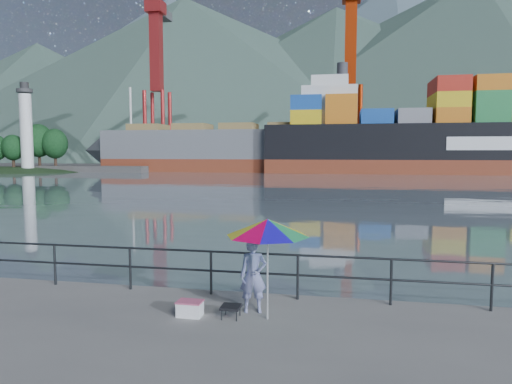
# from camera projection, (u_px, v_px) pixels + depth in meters

# --- Properties ---
(harbor_water) EXTENTS (500.00, 280.00, 0.00)m
(harbor_water) POSITION_uv_depth(u_px,v_px,m) (330.00, 163.00, 136.25)
(harbor_water) COLOR slate
(harbor_water) RESTS_ON ground
(far_dock) EXTENTS (200.00, 40.00, 0.40)m
(far_dock) POSITION_uv_depth(u_px,v_px,m) (372.00, 167.00, 98.18)
(far_dock) COLOR #514F4C
(far_dock) RESTS_ON ground
(guardrail) EXTENTS (22.00, 0.06, 1.03)m
(guardrail) POSITION_uv_depth(u_px,v_px,m) (170.00, 270.00, 10.67)
(guardrail) COLOR #2D3033
(guardrail) RESTS_ON ground
(mountains) EXTENTS (600.00, 332.80, 80.00)m
(mountains) POSITION_uv_depth(u_px,v_px,m) (425.00, 79.00, 201.91)
(mountains) COLOR #385147
(mountains) RESTS_ON ground
(lighthouse_islet) EXTENTS (48.00, 26.40, 19.20)m
(lighthouse_islet) POSITION_uv_depth(u_px,v_px,m) (2.00, 169.00, 79.97)
(lighthouse_islet) COLOR #263F1E
(lighthouse_islet) RESTS_ON ground
(port_cranes) EXTENTS (116.00, 28.00, 38.40)m
(port_cranes) POSITION_uv_depth(u_px,v_px,m) (494.00, 82.00, 84.03)
(port_cranes) COLOR red
(port_cranes) RESTS_ON ground
(container_stacks) EXTENTS (58.00, 8.40, 7.80)m
(container_stacks) POSITION_uv_depth(u_px,v_px,m) (492.00, 151.00, 94.27)
(container_stacks) COLOR red
(container_stacks) RESTS_ON ground
(fisherman) EXTENTS (0.62, 0.48, 1.51)m
(fisherman) POSITION_uv_depth(u_px,v_px,m) (253.00, 276.00, 9.32)
(fisherman) COLOR #2F3A91
(fisherman) RESTS_ON ground
(beach_umbrella) EXTENTS (1.64, 1.64, 1.99)m
(beach_umbrella) POSITION_uv_depth(u_px,v_px,m) (268.00, 228.00, 8.80)
(beach_umbrella) COLOR white
(beach_umbrella) RESTS_ON ground
(folding_stool) EXTENTS (0.38, 0.38, 0.25)m
(folding_stool) POSITION_uv_depth(u_px,v_px,m) (231.00, 311.00, 9.01)
(folding_stool) COLOR black
(folding_stool) RESTS_ON ground
(cooler_bag) EXTENTS (0.49, 0.33, 0.28)m
(cooler_bag) POSITION_uv_depth(u_px,v_px,m) (190.00, 309.00, 9.11)
(cooler_bag) COLOR white
(cooler_bag) RESTS_ON ground
(fishing_rod) EXTENTS (0.18, 1.57, 1.11)m
(fishing_rod) POSITION_uv_depth(u_px,v_px,m) (254.00, 291.00, 10.73)
(fishing_rod) COLOR black
(fishing_rod) RESTS_ON ground
(bulk_carrier) EXTENTS (48.80, 8.45, 14.50)m
(bulk_carrier) POSITION_uv_depth(u_px,v_px,m) (251.00, 147.00, 79.99)
(bulk_carrier) COLOR maroon
(bulk_carrier) RESTS_ON ground
(container_ship) EXTENTS (65.64, 10.94, 18.10)m
(container_ship) POSITION_uv_depth(u_px,v_px,m) (483.00, 136.00, 72.48)
(container_ship) COLOR maroon
(container_ship) RESTS_ON ground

